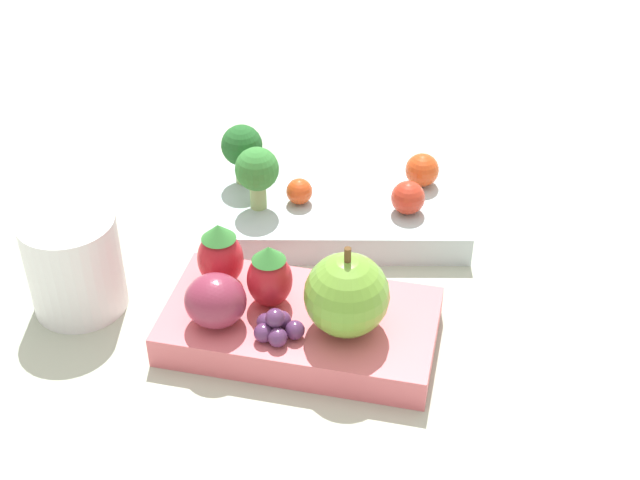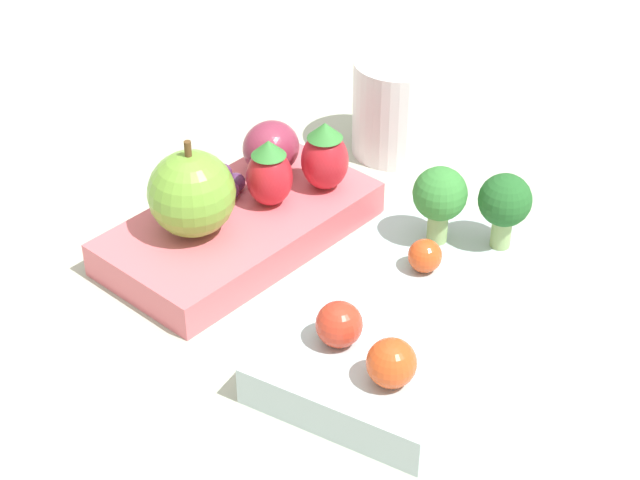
% 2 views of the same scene
% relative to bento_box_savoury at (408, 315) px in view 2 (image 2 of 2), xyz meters
% --- Properties ---
extents(ground_plane, '(4.00, 4.00, 0.00)m').
position_rel_bento_box_savoury_xyz_m(ground_plane, '(-0.01, -0.07, -0.01)').
color(ground_plane, '#ADB7A3').
extents(bento_box_savoury, '(0.22, 0.13, 0.02)m').
position_rel_bento_box_savoury_xyz_m(bento_box_savoury, '(0.00, 0.00, 0.00)').
color(bento_box_savoury, silver).
rests_on(bento_box_savoury, ground_plane).
extents(bento_box_fruit, '(0.19, 0.12, 0.02)m').
position_rel_bento_box_savoury_xyz_m(bento_box_fruit, '(-0.01, -0.14, -0.00)').
color(bento_box_fruit, '#DB6670').
rests_on(bento_box_fruit, ground_plane).
extents(broccoli_floret_0, '(0.03, 0.03, 0.05)m').
position_rel_bento_box_savoury_xyz_m(broccoli_floret_0, '(-0.08, 0.02, 0.04)').
color(broccoli_floret_0, '#93B770').
rests_on(broccoli_floret_0, bento_box_savoury).
extents(broccoli_floret_1, '(0.03, 0.03, 0.05)m').
position_rel_bento_box_savoury_xyz_m(broccoli_floret_1, '(-0.06, -0.02, 0.05)').
color(broccoli_floret_1, '#93B770').
rests_on(broccoli_floret_1, bento_box_savoury).
extents(cherry_tomato_0, '(0.02, 0.02, 0.02)m').
position_rel_bento_box_savoury_xyz_m(cherry_tomato_0, '(-0.03, -0.01, 0.02)').
color(cherry_tomato_0, '#DB4C1E').
rests_on(cherry_tomato_0, bento_box_savoury).
extents(cherry_tomato_1, '(0.03, 0.03, 0.03)m').
position_rel_bento_box_savoury_xyz_m(cherry_tomato_1, '(0.07, 0.03, 0.03)').
color(cherry_tomato_1, '#DB4C1E').
rests_on(cherry_tomato_1, bento_box_savoury).
extents(cherry_tomato_2, '(0.03, 0.03, 0.03)m').
position_rel_bento_box_savoury_xyz_m(cherry_tomato_2, '(0.06, -0.01, 0.03)').
color(cherry_tomato_2, red).
rests_on(cherry_tomato_2, bento_box_savoury).
extents(apple, '(0.06, 0.06, 0.07)m').
position_rel_bento_box_savoury_xyz_m(apple, '(0.02, -0.15, 0.04)').
color(apple, '#70A838').
rests_on(apple, bento_box_fruit).
extents(strawberry_0, '(0.03, 0.03, 0.05)m').
position_rel_bento_box_savoury_xyz_m(strawberry_0, '(-0.03, -0.13, 0.03)').
color(strawberry_0, red).
rests_on(strawberry_0, bento_box_fruit).
extents(strawberry_1, '(0.03, 0.03, 0.05)m').
position_rel_bento_box_savoury_xyz_m(strawberry_1, '(-0.07, -0.11, 0.04)').
color(strawberry_1, red).
rests_on(strawberry_1, bento_box_fruit).
extents(plum, '(0.04, 0.04, 0.04)m').
position_rel_bento_box_savoury_xyz_m(plum, '(-0.07, -0.16, 0.03)').
color(plum, '#892D47').
rests_on(plum, bento_box_fruit).
extents(grape_cluster, '(0.03, 0.03, 0.02)m').
position_rel_bento_box_savoury_xyz_m(grape_cluster, '(-0.02, -0.16, 0.02)').
color(grape_cluster, '#562D5B').
rests_on(grape_cluster, bento_box_fruit).
extents(drinking_cup, '(0.07, 0.07, 0.07)m').
position_rel_bento_box_savoury_xyz_m(drinking_cup, '(-0.17, -0.12, 0.02)').
color(drinking_cup, white).
rests_on(drinking_cup, ground_plane).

